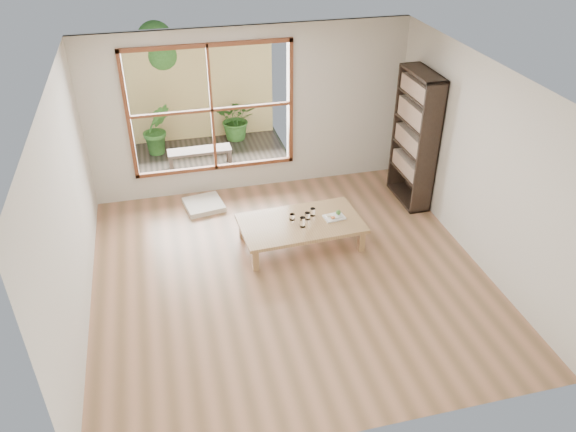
% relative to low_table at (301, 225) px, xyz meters
% --- Properties ---
extents(ground, '(5.00, 5.00, 0.00)m').
position_rel_low_table_xyz_m(ground, '(-0.32, -0.62, -0.32)').
color(ground, '#AF7957').
rests_on(ground, ground).
extents(low_table, '(1.71, 1.02, 0.37)m').
position_rel_low_table_xyz_m(low_table, '(0.00, 0.00, 0.00)').
color(low_table, '#A3834F').
rests_on(low_table, ground).
extents(floor_cushion, '(0.64, 0.64, 0.08)m').
position_rel_low_table_xyz_m(floor_cushion, '(-1.20, 1.33, -0.28)').
color(floor_cushion, silver).
rests_on(floor_cushion, ground).
extents(bookshelf, '(0.33, 0.93, 2.06)m').
position_rel_low_table_xyz_m(bookshelf, '(1.99, 0.81, 0.71)').
color(bookshelf, '#2D2119').
rests_on(bookshelf, ground).
extents(glass_tall, '(0.08, 0.08, 0.15)m').
position_rel_low_table_xyz_m(glass_tall, '(-0.01, -0.12, 0.12)').
color(glass_tall, silver).
rests_on(glass_tall, low_table).
extents(glass_mid, '(0.08, 0.08, 0.11)m').
position_rel_low_table_xyz_m(glass_mid, '(0.20, 0.13, 0.10)').
color(glass_mid, silver).
rests_on(glass_mid, low_table).
extents(glass_short, '(0.08, 0.08, 0.10)m').
position_rel_low_table_xyz_m(glass_short, '(0.11, 0.05, 0.09)').
color(glass_short, silver).
rests_on(glass_short, low_table).
extents(glass_small, '(0.07, 0.07, 0.09)m').
position_rel_low_table_xyz_m(glass_small, '(-0.10, 0.08, 0.09)').
color(glass_small, silver).
rests_on(glass_small, low_table).
extents(food_tray, '(0.31, 0.24, 0.09)m').
position_rel_low_table_xyz_m(food_tray, '(0.49, -0.00, 0.06)').
color(food_tray, white).
rests_on(food_tray, low_table).
extents(deck, '(2.80, 2.00, 0.05)m').
position_rel_low_table_xyz_m(deck, '(-0.92, 2.94, -0.32)').
color(deck, '#362F27').
rests_on(deck, ground).
extents(garden_bench, '(1.09, 0.33, 0.34)m').
position_rel_low_table_xyz_m(garden_bench, '(-1.10, 2.64, -0.01)').
color(garden_bench, '#2D2119').
rests_on(garden_bench, deck).
extents(bamboo_fence, '(2.80, 0.06, 1.80)m').
position_rel_low_table_xyz_m(bamboo_fence, '(-0.92, 3.94, 0.58)').
color(bamboo_fence, '#D0BA6A').
rests_on(bamboo_fence, ground).
extents(shrub_right, '(0.89, 0.82, 0.82)m').
position_rel_low_table_xyz_m(shrub_right, '(-0.27, 3.68, 0.12)').
color(shrub_right, '#326726').
rests_on(shrub_right, deck).
extents(shrub_left, '(0.59, 0.51, 0.95)m').
position_rel_low_table_xyz_m(shrub_left, '(-1.76, 3.41, 0.18)').
color(shrub_left, '#326726').
rests_on(shrub_left, deck).
extents(garden_tree, '(1.04, 0.85, 2.22)m').
position_rel_low_table_xyz_m(garden_tree, '(-1.60, 4.24, 1.30)').
color(garden_tree, '#4C3D2D').
rests_on(garden_tree, ground).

